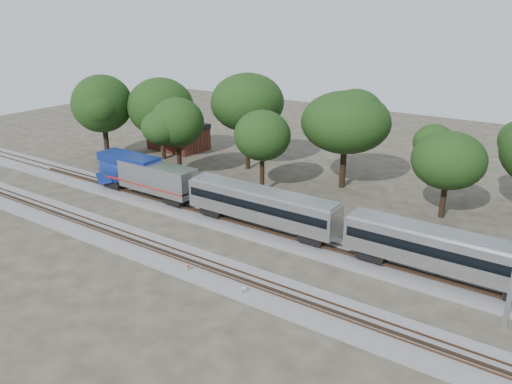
% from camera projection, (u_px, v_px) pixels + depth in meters
% --- Properties ---
extents(ground, '(160.00, 160.00, 0.00)m').
position_uv_depth(ground, '(193.00, 241.00, 52.00)').
color(ground, '#383328').
rests_on(ground, ground).
extents(track_far, '(160.00, 5.00, 0.73)m').
position_uv_depth(track_far, '(228.00, 221.00, 56.57)').
color(track_far, slate).
rests_on(track_far, ground).
extents(track_near, '(160.00, 5.00, 0.73)m').
position_uv_depth(track_near, '(166.00, 254.00, 48.83)').
color(track_near, slate).
rests_on(track_near, ground).
extents(switch_stand_red, '(0.29, 0.09, 0.92)m').
position_uv_depth(switch_stand_red, '(189.00, 268.00, 45.41)').
color(switch_stand_red, '#512D19').
rests_on(switch_stand_red, ground).
extents(switch_stand_white, '(0.33, 0.10, 1.05)m').
position_uv_depth(switch_stand_white, '(244.00, 290.00, 41.66)').
color(switch_stand_white, '#512D19').
rests_on(switch_stand_white, ground).
extents(switch_lever, '(0.58, 0.48, 0.30)m').
position_uv_depth(switch_lever, '(206.00, 279.00, 44.38)').
color(switch_lever, '#512D19').
rests_on(switch_lever, ground).
extents(brick_building, '(9.57, 6.94, 4.46)m').
position_uv_depth(brick_building, '(178.00, 136.00, 85.66)').
color(brick_building, brown).
rests_on(brick_building, ground).
extents(tree_0, '(9.19, 9.19, 12.96)m').
position_uv_depth(tree_0, '(102.00, 104.00, 77.10)').
color(tree_0, black).
rests_on(tree_0, ground).
extents(tree_1, '(8.56, 8.56, 12.07)m').
position_uv_depth(tree_1, '(161.00, 107.00, 78.03)').
color(tree_1, black).
rests_on(tree_1, ground).
extents(tree_2, '(8.36, 8.36, 11.79)m').
position_uv_depth(tree_2, '(177.00, 122.00, 68.29)').
color(tree_2, black).
rests_on(tree_2, ground).
extents(tree_3, '(10.22, 10.22, 14.40)m').
position_uv_depth(tree_3, '(247.00, 102.00, 72.47)').
color(tree_3, black).
rests_on(tree_3, ground).
extents(tree_4, '(7.72, 7.72, 10.88)m').
position_uv_depth(tree_4, '(262.00, 136.00, 63.78)').
color(tree_4, black).
rests_on(tree_4, ground).
extents(tree_5, '(9.09, 9.09, 12.81)m').
position_uv_depth(tree_5, '(346.00, 122.00, 64.90)').
color(tree_5, black).
rests_on(tree_5, ground).
extents(tree_6, '(6.98, 6.98, 9.85)m').
position_uv_depth(tree_6, '(449.00, 161.00, 55.78)').
color(tree_6, black).
rests_on(tree_6, ground).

